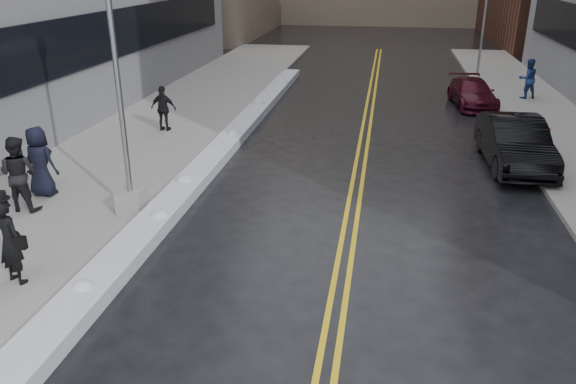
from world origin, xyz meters
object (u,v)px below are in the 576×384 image
at_px(traffic_signal, 484,18).
at_px(pedestrian_east, 528,79).
at_px(car_maroon, 473,93).
at_px(pedestrian_d, 164,108).
at_px(fire_hydrant, 546,136).
at_px(pedestrian_b, 18,174).
at_px(lamppost, 123,125).
at_px(pedestrian_fedora, 10,241).
at_px(car_black, 515,143).
at_px(pedestrian_c, 40,162).

relative_size(traffic_signal, pedestrian_east, 3.15).
distance_m(pedestrian_east, car_maroon, 3.18).
bearing_deg(pedestrian_d, fire_hydrant, -175.33).
distance_m(fire_hydrant, pedestrian_b, 17.38).
distance_m(lamppost, pedestrian_fedora, 4.12).
bearing_deg(car_maroon, fire_hydrant, -81.02).
bearing_deg(pedestrian_b, pedestrian_fedora, 122.10).
distance_m(pedestrian_fedora, pedestrian_d, 11.42).
distance_m(pedestrian_b, car_black, 15.12).
height_order(fire_hydrant, pedestrian_east, pedestrian_east).
bearing_deg(pedestrian_c, car_maroon, -123.93).
height_order(pedestrian_b, pedestrian_c, pedestrian_b).
xyz_separation_m(lamppost, pedestrian_d, (-2.04, 7.61, -1.50)).
relative_size(pedestrian_fedora, pedestrian_d, 1.05).
bearing_deg(pedestrian_b, pedestrian_east, -133.78).
bearing_deg(pedestrian_b, car_maroon, -131.33).
distance_m(pedestrian_c, car_maroon, 19.40).
height_order(pedestrian_c, car_maroon, pedestrian_c).
distance_m(pedestrian_fedora, pedestrian_east, 24.40).
bearing_deg(pedestrian_fedora, pedestrian_d, -64.06).
relative_size(pedestrian_b, pedestrian_d, 1.15).
bearing_deg(traffic_signal, pedestrian_b, -123.37).
height_order(fire_hydrant, pedestrian_d, pedestrian_d).
bearing_deg(pedestrian_d, car_black, 175.83).
height_order(fire_hydrant, pedestrian_c, pedestrian_c).
height_order(fire_hydrant, traffic_signal, traffic_signal).
bearing_deg(car_black, pedestrian_b, -157.74).
xyz_separation_m(fire_hydrant, pedestrian_east, (0.99, 8.12, 0.55)).
height_order(pedestrian_d, car_maroon, pedestrian_d).
xyz_separation_m(fire_hydrant, traffic_signal, (-0.50, 14.00, 2.85)).
xyz_separation_m(pedestrian_b, car_black, (13.73, 6.33, -0.35)).
bearing_deg(traffic_signal, pedestrian_d, -133.89).
xyz_separation_m(pedestrian_b, pedestrian_d, (0.89, 7.97, -0.13)).
height_order(traffic_signal, pedestrian_c, traffic_signal).
height_order(fire_hydrant, car_black, car_black).
bearing_deg(pedestrian_d, pedestrian_east, -147.84).
bearing_deg(lamppost, pedestrian_c, 167.19).
bearing_deg(fire_hydrant, car_maroon, 104.86).
relative_size(pedestrian_fedora, pedestrian_b, 0.91).
xyz_separation_m(pedestrian_fedora, pedestrian_b, (-2.07, 3.39, 0.09)).
bearing_deg(car_black, pedestrian_d, 170.22).
bearing_deg(car_black, traffic_signal, 83.93).
bearing_deg(pedestrian_c, lamppost, 177.47).
relative_size(pedestrian_d, car_black, 0.36).
height_order(traffic_signal, car_black, traffic_signal).
bearing_deg(pedestrian_fedora, pedestrian_east, -105.43).
height_order(lamppost, fire_hydrant, lamppost).
xyz_separation_m(pedestrian_fedora, car_maroon, (11.42, 18.33, -0.45)).
relative_size(lamppost, pedestrian_fedora, 4.11).
distance_m(fire_hydrant, pedestrian_c, 16.94).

